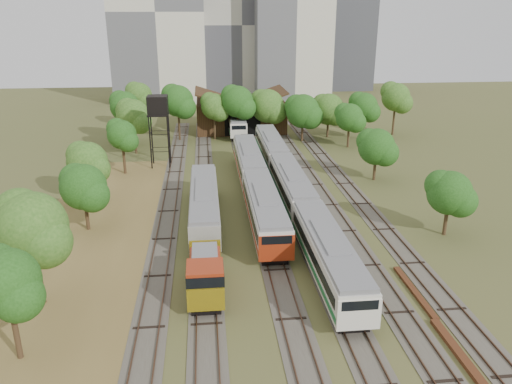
{
  "coord_description": "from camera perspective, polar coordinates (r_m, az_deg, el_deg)",
  "views": [
    {
      "loc": [
        -7.64,
        -34.1,
        20.58
      ],
      "look_at": [
        -2.42,
        16.13,
        2.5
      ],
      "focal_mm": 35.0,
      "sensor_mm": 36.0,
      "label": 1
    }
  ],
  "objects": [
    {
      "name": "tree_band_far",
      "position": [
        86.09,
        1.38,
        9.75
      ],
      "size": [
        50.44,
        9.47,
        9.39
      ],
      "color": "#382616",
      "rests_on": "ground"
    },
    {
      "name": "dry_grass_patch",
      "position": [
        47.98,
        -17.91,
        -6.71
      ],
      "size": [
        14.0,
        60.0,
        0.04
      ],
      "primitive_type": "cube",
      "color": "brown",
      "rests_on": "ground"
    },
    {
      "name": "tower_left",
      "position": [
        129.51,
        -11.17,
        19.54
      ],
      "size": [
        22.0,
        16.0,
        42.0
      ],
      "primitive_type": "cube",
      "color": "beige",
      "rests_on": "ground"
    },
    {
      "name": "tower_centre",
      "position": [
        134.47,
        -1.92,
        18.59
      ],
      "size": [
        20.0,
        18.0,
        36.0
      ],
      "primitive_type": "cube",
      "color": "#B0ACA0",
      "rests_on": "ground"
    },
    {
      "name": "tree_band_right",
      "position": [
        66.86,
        14.11,
        5.25
      ],
      "size": [
        5.88,
        38.93,
        7.13
      ],
      "color": "#382616",
      "rests_on": "ground"
    },
    {
      "name": "tree_band_left",
      "position": [
        66.07,
        -16.53,
        5.82
      ],
      "size": [
        7.32,
        72.64,
        8.79
      ],
      "color": "#382616",
      "rests_on": "ground"
    },
    {
      "name": "tower_far_right",
      "position": [
        150.14,
        10.64,
        16.87
      ],
      "size": [
        12.0,
        12.0,
        28.0
      ],
      "primitive_type": "cube",
      "color": "#424349",
      "rests_on": "ground"
    },
    {
      "name": "tracks",
      "position": [
        62.95,
        0.75,
        0.66
      ],
      "size": [
        24.6,
        80.0,
        0.19
      ],
      "color": "#4C473D",
      "rests_on": "ground"
    },
    {
      "name": "railcar_red_set",
      "position": [
        57.95,
        -0.03,
        1.02
      ],
      "size": [
        3.09,
        34.57,
        3.83
      ],
      "color": "black",
      "rests_on": "ground"
    },
    {
      "name": "maintenance_shed",
      "position": [
        93.99,
        -1.8,
        8.86
      ],
      "size": [
        16.45,
        11.55,
        7.58
      ],
      "color": "#392214",
      "rests_on": "ground"
    },
    {
      "name": "water_tower",
      "position": [
        71.02,
        -11.15,
        9.49
      ],
      "size": [
        2.89,
        2.89,
        10.02
      ],
      "color": "black",
      "rests_on": "ground"
    },
    {
      "name": "railcar_green_set",
      "position": [
        57.14,
        4.11,
        0.62
      ],
      "size": [
        2.99,
        52.07,
        3.69
      ],
      "color": "black",
      "rests_on": "ground"
    },
    {
      "name": "rail_pile_near",
      "position": [
        35.34,
        22.76,
        -17.4
      ],
      "size": [
        0.58,
        8.76,
        0.29
      ],
      "primitive_type": "cube",
      "color": "#582E19",
      "rests_on": "ground"
    },
    {
      "name": "old_grey_coach",
      "position": [
        52.11,
        -5.94,
        -1.34
      ],
      "size": [
        2.92,
        18.0,
        3.61
      ],
      "color": "black",
      "rests_on": "ground"
    },
    {
      "name": "ground",
      "position": [
        40.55,
        5.87,
        -10.92
      ],
      "size": [
        240.0,
        240.0,
        0.0
      ],
      "primitive_type": "plane",
      "color": "#475123",
      "rests_on": "ground"
    },
    {
      "name": "rail_pile_far",
      "position": [
        41.59,
        17.65,
        -10.79
      ],
      "size": [
        0.49,
        7.77,
        0.25
      ],
      "primitive_type": "cube",
      "color": "#582E19",
      "rests_on": "ground"
    },
    {
      "name": "shunter_locomotive",
      "position": [
        38.71,
        -5.79,
        -9.61
      ],
      "size": [
        2.71,
        8.1,
        3.54
      ],
      "color": "black",
      "rests_on": "ground"
    },
    {
      "name": "railcar_rear",
      "position": [
        92.13,
        -2.32,
        7.98
      ],
      "size": [
        2.9,
        16.08,
        3.59
      ],
      "color": "black",
      "rests_on": "ground"
    }
  ]
}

